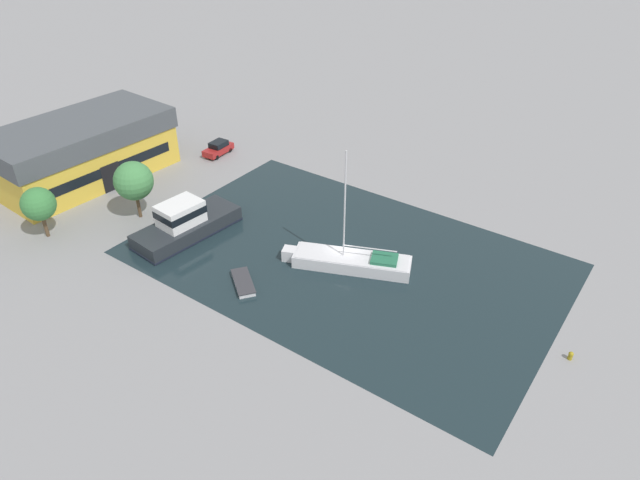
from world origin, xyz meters
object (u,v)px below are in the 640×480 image
at_px(quay_tree_near_building, 134,181).
at_px(small_dinghy, 243,283).
at_px(sailboat_moored, 350,261).
at_px(motor_cruiser, 185,223).
at_px(warehouse_building, 82,150).
at_px(quay_tree_by_water, 38,204).
at_px(parked_car, 218,148).

height_order(quay_tree_near_building, small_dinghy, quay_tree_near_building).
distance_m(sailboat_moored, motor_cruiser, 17.32).
bearing_deg(warehouse_building, sailboat_moored, -82.49).
relative_size(motor_cruiser, small_dinghy, 2.79).
height_order(quay_tree_by_water, motor_cruiser, quay_tree_by_water).
bearing_deg(parked_car, sailboat_moored, 154.04).
relative_size(warehouse_building, quay_tree_near_building, 3.28).
xyz_separation_m(sailboat_moored, small_dinghy, (-7.85, 6.30, -0.44)).
relative_size(warehouse_building, motor_cruiser, 1.80).
bearing_deg(small_dinghy, warehouse_building, -62.96).
xyz_separation_m(motor_cruiser, small_dinghy, (-2.87, -10.27, -1.11)).
height_order(sailboat_moored, motor_cruiser, sailboat_moored).
xyz_separation_m(parked_car, sailboat_moored, (-10.94, -27.43, -0.16)).
height_order(quay_tree_by_water, sailboat_moored, sailboat_moored).
bearing_deg(sailboat_moored, quay_tree_by_water, 92.81).
bearing_deg(quay_tree_by_water, quay_tree_near_building, -30.06).
distance_m(quay_tree_near_building, parked_car, 17.16).
bearing_deg(quay_tree_by_water, parked_car, -1.03).
xyz_separation_m(quay_tree_by_water, motor_cruiser, (8.33, -11.30, -2.34)).
relative_size(warehouse_building, parked_car, 4.73).
bearing_deg(quay_tree_by_water, motor_cruiser, -53.58).
bearing_deg(quay_tree_near_building, warehouse_building, 78.80).
xyz_separation_m(parked_car, small_dinghy, (-18.79, -21.13, -0.60)).
height_order(motor_cruiser, small_dinghy, motor_cruiser).
distance_m(warehouse_building, sailboat_moored, 35.90).
distance_m(quay_tree_near_building, motor_cruiser, 7.30).
xyz_separation_m(warehouse_building, parked_car, (13.83, -8.23, -2.70)).
bearing_deg(sailboat_moored, small_dinghy, 118.51).
height_order(warehouse_building, motor_cruiser, warehouse_building).
height_order(quay_tree_near_building, quay_tree_by_water, quay_tree_near_building).
distance_m(parked_car, sailboat_moored, 29.53).
bearing_deg(warehouse_building, quay_tree_by_water, -140.35).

